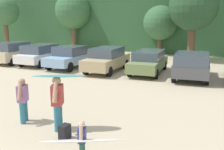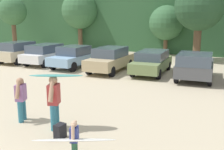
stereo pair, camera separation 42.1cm
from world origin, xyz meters
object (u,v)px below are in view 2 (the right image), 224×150
Objects in this scene: parked_car_olive_green at (152,61)px; backpack_dropped at (60,131)px; person_adult at (54,99)px; surfboard_teal at (56,76)px; parked_car_white at (47,54)px; person_child at (74,138)px; surfboard_white at (74,140)px; parked_car_champagne at (20,52)px; person_companion at (21,97)px; parked_car_sky_blue at (74,56)px; parked_car_dark_gray at (195,65)px; parked_car_tan at (110,59)px.

backpack_dropped is at bearing 179.10° from parked_car_olive_green.
person_adult is 1.01× the size of surfboard_teal.
parked_car_white is 1.00× the size of parked_car_olive_green.
surfboard_white is at bearing 48.71° from person_child.
parked_car_champagne is 2.75× the size of person_companion.
parked_car_sky_blue is at bearing 124.08° from backpack_dropped.
parked_car_sky_blue is 1.98× the size of surfboard_white.
parked_car_dark_gray reaches higher than person_companion.
parked_car_olive_green is (8.43, 0.52, -0.05)m from parked_car_white.
person_companion is at bearing -22.15° from surfboard_teal.
parked_car_olive_green reaches higher than backpack_dropped.
backpack_dropped is at bearing -59.39° from person_child.
backpack_dropped is at bearing -141.04° from parked_car_white.
parked_car_olive_green is 9.84m from person_adult.
parked_car_champagne is 2.53m from parked_car_white.
person_companion is 1.72m from surfboard_teal.
person_child is (1.93, -11.10, -0.19)m from parked_car_olive_green.
parked_car_white is at bearing 133.32° from backpack_dropped.
parked_car_olive_green is 2.72× the size of surfboard_teal.
person_companion is (9.71, -9.00, 0.00)m from parked_car_champagne.
surfboard_teal reaches higher than person_child.
person_adult is at bearing -148.59° from parked_car_sky_blue.
parked_car_dark_gray is 2.85× the size of person_companion.
surfboard_white is (-0.91, -10.49, -0.33)m from parked_car_dark_gray.
parked_car_dark_gray is 2.06× the size of surfboard_white.
parked_car_sky_blue is 2.44× the size of surfboard_teal.
surfboard_white is 4.77× the size of backpack_dropped.
person_adult reaches higher than parked_car_dark_gray.
person_companion is (-3.15, 1.24, 0.29)m from person_child.
surfboard_white is (7.61, -10.41, -0.27)m from parked_car_sky_blue.
parked_car_white is 11.26m from parked_car_dark_gray.
person_adult reaches higher than parked_car_olive_green.
parked_car_tan is 10.30m from backpack_dropped.
parked_car_tan is at bearing 98.65° from parked_car_olive_green.
parked_car_dark_gray reaches higher than person_child.
person_adult reaches higher than backpack_dropped.
parked_car_sky_blue reaches higher than backpack_dropped.
person_child is (12.86, -10.23, -0.29)m from parked_car_champagne.
parked_car_dark_gray is at bearing -138.12° from person_companion.
parked_car_white is 2.71× the size of surfboard_teal.
person_adult reaches higher than parked_car_tan.
parked_car_champagne is 15.11m from backpack_dropped.
parked_car_tan is 1.06× the size of parked_car_dark_gray.
person_child is 0.48× the size of surfboard_white.
person_adult is at bearing 156.73° from person_companion.
person_child is (4.63, -10.42, -0.25)m from parked_car_tan.
parked_car_dark_gray is (8.52, 0.09, 0.06)m from parked_car_sky_blue.
surfboard_teal is (2.96, -9.05, 0.91)m from parked_car_tan.
parked_car_sky_blue is 5.73m from parked_car_olive_green.
person_companion is at bearing -155.51° from parked_car_sky_blue.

